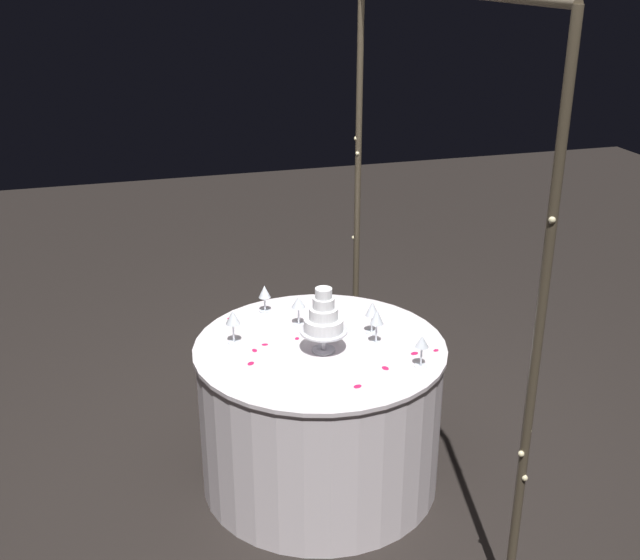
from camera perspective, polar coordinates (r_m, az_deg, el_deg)
name	(u,v)px	position (r m, az deg, el deg)	size (l,w,h in m)	color
ground_plane	(320,477)	(4.05, 0.00, -14.23)	(12.00, 12.00, 0.00)	black
decorative_arch	(429,182)	(3.55, 8.01, 7.10)	(2.05, 0.06, 2.32)	#473D2D
main_table	(320,413)	(3.84, 0.00, -9.75)	(1.19, 1.19, 0.75)	white
tiered_cake	(324,319)	(3.53, 0.33, -2.86)	(0.22, 0.22, 0.31)	silver
wine_glass_0	(233,319)	(3.64, -6.41, -2.85)	(0.07, 0.07, 0.17)	silver
wine_glass_1	(377,318)	(3.62, 4.18, -2.83)	(0.06, 0.06, 0.18)	silver
wine_glass_2	(265,293)	(3.96, -4.09, -0.94)	(0.06, 0.06, 0.14)	silver
wine_glass_3	(298,304)	(3.80, -1.59, -1.74)	(0.07, 0.07, 0.15)	silver
wine_glass_4	(319,297)	(3.86, -0.06, -1.24)	(0.06, 0.06, 0.16)	silver
wine_glass_5	(372,310)	(3.73, 3.86, -2.23)	(0.06, 0.06, 0.16)	silver
wine_glass_6	(422,344)	(3.45, 7.49, -4.65)	(0.06, 0.06, 0.15)	silver
rose_petal_0	(414,353)	(3.60, 6.95, -5.36)	(0.04, 0.03, 0.00)	#C61951
rose_petal_1	(436,350)	(3.64, 8.51, -5.12)	(0.03, 0.02, 0.00)	#C61951
rose_petal_2	(230,318)	(3.94, -6.64, -2.81)	(0.03, 0.02, 0.00)	#C61951
rose_petal_3	(255,350)	(3.62, -4.82, -5.17)	(0.03, 0.02, 0.00)	#C61951
rose_petal_4	(251,363)	(3.51, -5.10, -6.12)	(0.04, 0.03, 0.00)	#C61951
rose_petal_5	(385,368)	(3.47, 4.82, -6.46)	(0.04, 0.03, 0.00)	#C61951
rose_petal_6	(314,332)	(3.77, -0.47, -3.84)	(0.03, 0.02, 0.00)	#C61951
rose_petal_7	(424,344)	(3.69, 7.61, -4.69)	(0.03, 0.02, 0.00)	#C61951
rose_petal_8	(297,338)	(3.71, -1.69, -4.31)	(0.03, 0.02, 0.00)	#C61951
rose_petal_9	(265,345)	(3.67, -4.07, -4.74)	(0.03, 0.02, 0.00)	#C61951
rose_petal_10	(358,386)	(3.32, 2.77, -7.80)	(0.04, 0.03, 0.00)	#C61951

